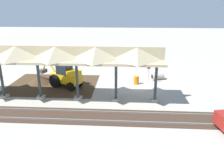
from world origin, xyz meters
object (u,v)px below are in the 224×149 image
(stop_sign, at_px, (149,68))
(traffic_barrel, at_px, (136,80))
(concrete_pipe, at_px, (158,76))
(backhoe, at_px, (65,75))

(stop_sign, bearing_deg, traffic_barrel, 14.57)
(concrete_pipe, bearing_deg, stop_sign, 48.85)
(stop_sign, relative_size, traffic_barrel, 2.67)
(concrete_pipe, xyz_separation_m, traffic_barrel, (2.49, 1.69, 0.06))
(stop_sign, bearing_deg, backhoe, 9.88)
(backhoe, xyz_separation_m, concrete_pipe, (-9.95, -2.87, -0.87))
(traffic_barrel, bearing_deg, backhoe, 9.04)
(backhoe, relative_size, traffic_barrel, 5.80)
(backhoe, bearing_deg, stop_sign, -170.12)
(stop_sign, bearing_deg, concrete_pipe, -131.15)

